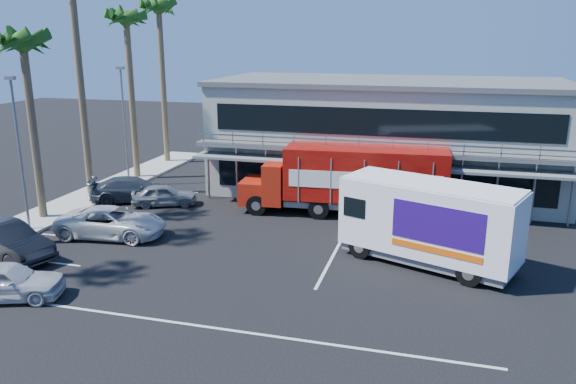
% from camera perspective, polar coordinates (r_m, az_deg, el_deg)
% --- Properties ---
extents(ground, '(120.00, 120.00, 0.00)m').
position_cam_1_polar(ground, '(25.43, -0.66, -7.54)').
color(ground, black).
rests_on(ground, ground).
extents(building, '(22.40, 12.00, 7.30)m').
position_cam_1_polar(building, '(38.12, 9.96, 5.72)').
color(building, '#A3A799').
rests_on(building, ground).
extents(curb_strip, '(3.00, 32.00, 0.16)m').
position_cam_1_polar(curb_strip, '(37.03, -20.83, -1.04)').
color(curb_strip, '#A5A399').
rests_on(curb_strip, ground).
extents(palm_c, '(2.80, 2.80, 10.75)m').
position_cam_1_polar(palm_c, '(33.30, -25.27, 12.77)').
color(palm_c, brown).
rests_on(palm_c, ground).
extents(palm_e, '(2.80, 2.80, 12.25)m').
position_cam_1_polar(palm_e, '(41.36, -16.07, 15.74)').
color(palm_e, brown).
rests_on(palm_e, ground).
extents(palm_f, '(2.80, 2.80, 13.25)m').
position_cam_1_polar(palm_f, '(46.37, -12.96, 16.94)').
color(palm_f, brown).
rests_on(palm_f, ground).
extents(light_pole_near, '(0.50, 0.25, 8.09)m').
position_cam_1_polar(light_pole_near, '(31.78, -25.64, 4.08)').
color(light_pole_near, gray).
rests_on(light_pole_near, ground).
extents(light_pole_far, '(0.50, 0.25, 8.09)m').
position_cam_1_polar(light_pole_far, '(39.75, -16.29, 6.96)').
color(light_pole_far, gray).
rests_on(light_pole_far, ground).
extents(red_truck, '(11.92, 3.55, 3.96)m').
position_cam_1_polar(red_truck, '(32.25, 6.45, 1.43)').
color(red_truck, '#AE1F0E').
rests_on(red_truck, ground).
extents(white_van, '(8.22, 5.29, 3.80)m').
position_cam_1_polar(white_van, '(25.75, 14.13, -2.93)').
color(white_van, white).
rests_on(white_van, ground).
extents(parked_car_a, '(4.74, 3.10, 1.50)m').
position_cam_1_polar(parked_car_a, '(24.74, -26.80, -8.08)').
color(parked_car_a, '#BABCC1').
rests_on(parked_car_a, ground).
extents(parked_car_b, '(5.41, 3.15, 1.69)m').
position_cam_1_polar(parked_car_b, '(29.03, -26.70, -4.51)').
color(parked_car_b, black).
rests_on(parked_car_b, ground).
extents(parked_car_c, '(5.76, 3.15, 1.53)m').
position_cam_1_polar(parked_car_c, '(30.21, -17.49, -2.96)').
color(parked_car_c, silver).
rests_on(parked_car_c, ground).
extents(parked_car_d, '(5.66, 4.11, 1.52)m').
position_cam_1_polar(parked_car_d, '(36.42, -15.45, 0.27)').
color(parked_car_d, '#2F373F').
rests_on(parked_car_d, ground).
extents(parked_car_e, '(4.18, 2.94, 1.32)m').
position_cam_1_polar(parked_car_e, '(34.98, -12.45, -0.31)').
color(parked_car_e, gray).
rests_on(parked_car_e, ground).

